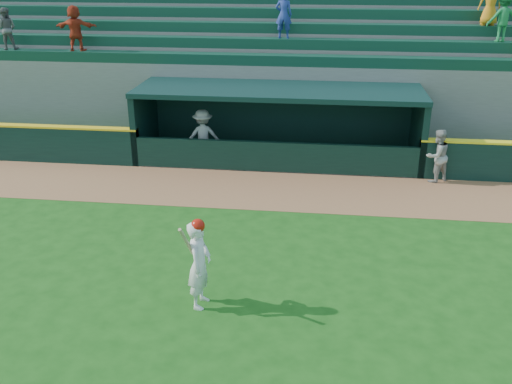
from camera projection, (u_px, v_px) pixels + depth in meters
The scene contains 7 objects.
ground at pixel (247, 274), 12.48m from camera, with size 120.00×120.00×0.00m, color #174812.
warning_track at pixel (269, 190), 16.97m from camera, with size 40.00×3.00×0.01m, color brown.
dugout_player_front at pixel (437, 156), 17.34m from camera, with size 0.80×0.62×1.65m, color gray.
dugout_player_inside at pixel (203, 136), 19.04m from camera, with size 1.15×0.66×1.78m, color #A3A39E.
dugout at pixel (279, 119), 19.30m from camera, with size 9.40×2.80×2.46m.
stands at pixel (289, 64), 23.08m from camera, with size 34.50×6.28×7.62m.
batter_at_plate at pixel (199, 263), 11.05m from camera, with size 0.52×0.83×1.90m.
Camera 1 is at (1.50, -10.73, 6.45)m, focal length 40.00 mm.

